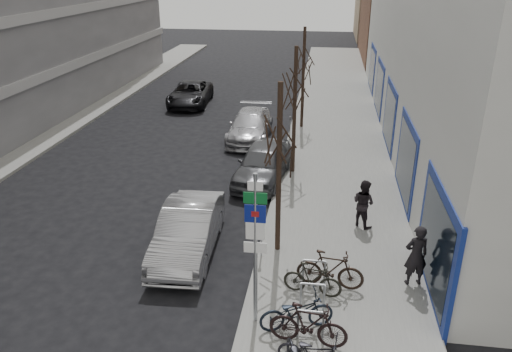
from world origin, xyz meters
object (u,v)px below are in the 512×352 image
(tree_near, at_px, (280,130))
(bike_mid_inner, at_px, (313,279))
(meter_front, at_px, (261,234))
(parked_car_mid, at_px, (263,163))
(meter_back, at_px, (290,126))
(bike_rack, at_px, (312,294))
(parked_car_front, at_px, (188,231))
(highway_sign_pole, at_px, (255,241))
(bike_near_right, at_px, (308,325))
(meter_mid, at_px, (279,167))
(bike_far_curb, at_px, (315,350))
(tree_far, at_px, (304,54))
(tree_mid, at_px, (295,81))
(lane_car, at_px, (190,94))
(parked_car_back, at_px, (250,126))
(bike_mid_curb, at_px, (297,309))
(pedestrian_far, at_px, (363,203))
(pedestrian_near, at_px, (416,255))

(tree_near, bearing_deg, bike_mid_inner, -62.06)
(meter_front, bearing_deg, parked_car_mid, 96.93)
(tree_near, bearing_deg, meter_back, 92.45)
(bike_rack, relative_size, parked_car_mid, 0.49)
(meter_back, bearing_deg, tree_near, -87.55)
(bike_rack, height_order, meter_front, meter_front)
(meter_front, distance_m, bike_mid_inner, 2.38)
(meter_front, xyz_separation_m, parked_car_front, (-2.35, 0.15, -0.15))
(highway_sign_pole, relative_size, bike_near_right, 2.22)
(meter_mid, xyz_separation_m, bike_far_curb, (1.77, -9.94, -0.25))
(highway_sign_pole, height_order, bike_far_curb, highway_sign_pole)
(bike_rack, distance_m, tree_far, 16.31)
(bike_far_curb, bearing_deg, tree_near, 23.37)
(tree_mid, bearing_deg, tree_far, 90.00)
(tree_far, bearing_deg, tree_near, -90.00)
(bike_near_right, bearing_deg, meter_mid, 15.80)
(tree_mid, distance_m, parked_car_mid, 3.62)
(tree_far, xyz_separation_m, lane_car, (-7.46, 4.21, -3.39))
(tree_far, distance_m, meter_back, 4.08)
(meter_back, relative_size, bike_far_curb, 0.76)
(tree_far, relative_size, bike_near_right, 2.91)
(parked_car_mid, distance_m, parked_car_back, 5.41)
(parked_car_back, bearing_deg, bike_near_right, -76.83)
(meter_back, distance_m, parked_car_front, 11.10)
(bike_near_right, xyz_separation_m, bike_mid_curb, (-0.31, 0.53, -0.00))
(meter_mid, distance_m, meter_back, 5.50)
(bike_rack, distance_m, bike_mid_inner, 0.68)
(tree_mid, distance_m, meter_mid, 3.55)
(meter_mid, relative_size, bike_mid_inner, 0.78)
(bike_near_right, bearing_deg, pedestrian_far, -8.45)
(bike_rack, relative_size, tree_far, 0.41)
(tree_mid, xyz_separation_m, parked_car_front, (-2.80, -6.85, -3.33))
(bike_far_curb, distance_m, parked_car_front, 6.17)
(bike_near_right, height_order, lane_car, lane_car)
(bike_far_curb, distance_m, parked_car_back, 16.31)
(meter_front, distance_m, meter_back, 11.00)
(tree_mid, xyz_separation_m, pedestrian_far, (2.73, -4.54, -3.10))
(tree_mid, height_order, lane_car, tree_mid)
(tree_near, distance_m, bike_mid_curb, 5.05)
(meter_back, distance_m, bike_far_curb, 15.54)
(bike_far_curb, bearing_deg, tree_far, 12.56)
(tree_far, bearing_deg, bike_mid_curb, -87.11)
(tree_far, relative_size, meter_back, 4.33)
(tree_mid, height_order, pedestrian_near, tree_mid)
(bike_rack, height_order, parked_car_front, parked_car_front)
(meter_mid, distance_m, parked_car_front, 5.85)
(bike_mid_inner, distance_m, bike_far_curb, 2.72)
(parked_car_mid, height_order, parked_car_back, parked_car_mid)
(meter_mid, bearing_deg, parked_car_front, -113.71)
(bike_far_curb, relative_size, lane_car, 0.33)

